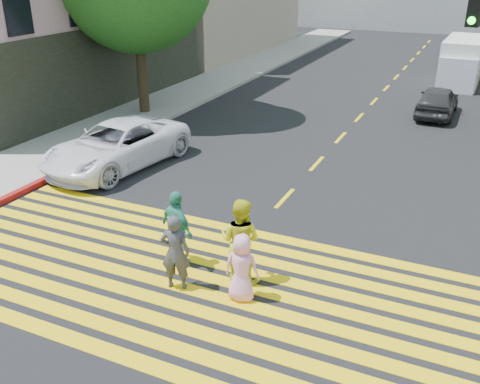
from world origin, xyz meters
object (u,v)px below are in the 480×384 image
Objects in this scene: pedestrian_woman at (240,240)px; dark_car_near at (438,101)px; pedestrian_child at (242,268)px; pedestrian_extra at (177,229)px; white_sedan at (117,145)px; silver_car at (474,56)px; white_van at (462,63)px; pedestrian_man at (175,252)px.

pedestrian_woman is 0.49× the size of dark_car_near.
pedestrian_extra is (-1.80, 0.62, 0.15)m from pedestrian_child.
pedestrian_extra is 0.33× the size of white_sedan.
dark_car_near is at bearing 92.58° from silver_car.
white_van is at bearing -92.44° from dark_car_near.
silver_car is (2.83, 28.17, -0.08)m from pedestrian_child.
pedestrian_child is at bearing -28.81° from white_sedan.
pedestrian_woman is 21.90m from white_van.
pedestrian_man is 0.44× the size of dark_car_near.
silver_car is (3.15, 27.54, -0.29)m from pedestrian_woman.
pedestrian_woman is 1.48m from pedestrian_extra.
white_van is at bearing -76.44° from pedestrian_extra.
pedestrian_extra is at bearing -79.13° from pedestrian_man.
pedestrian_extra is (-0.43, 0.81, 0.04)m from pedestrian_man.
pedestrian_extra is at bearing -25.72° from pedestrian_child.
pedestrian_extra is 22.14m from white_van.
pedestrian_man reaches higher than dark_car_near.
pedestrian_child is 0.33× the size of silver_car.
white_sedan is 1.37× the size of dark_car_near.
pedestrian_woman is at bearing 89.83° from silver_car.
pedestrian_man is at bearing 142.80° from pedestrian_extra.
white_van is (3.79, 22.54, 0.29)m from pedestrian_man.
silver_car is at bearing -115.79° from pedestrian_man.
white_van is at bearing 70.65° from white_sedan.
dark_car_near is at bearing -79.77° from pedestrian_extra.
pedestrian_woman reaches higher than pedestrian_man.
pedestrian_man is at bearing 79.04° from dark_car_near.
white_sedan is (-6.60, 4.95, 0.01)m from pedestrian_child.
pedestrian_child is 0.27× the size of white_sedan.
white_sedan is 13.59m from dark_car_near.
pedestrian_child is 0.28× the size of white_van.
white_sedan is at bearing -43.45° from pedestrian_child.
pedestrian_man is 7.34m from white_sedan.
white_van is (9.03, 17.40, 0.40)m from white_sedan.
white_sedan is at bearing -33.14° from pedestrian_woman.
pedestrian_child is 8.25m from white_sedan.
white_sedan is 19.61m from white_van.
pedestrian_extra reaches higher than white_sedan.
pedestrian_extra is at bearing 76.82° from dark_car_near.
dark_car_near is 12.72m from silver_car.
white_van reaches higher than pedestrian_child.
pedestrian_extra is 6.47m from white_sedan.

